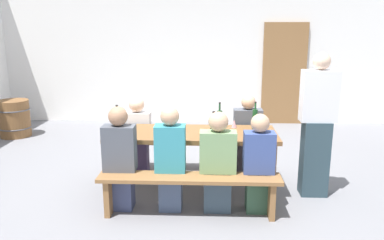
{
  "coord_description": "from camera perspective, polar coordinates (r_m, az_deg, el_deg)",
  "views": [
    {
      "loc": [
        0.19,
        -4.54,
        1.98
      ],
      "look_at": [
        0.0,
        0.0,
        0.9
      ],
      "focal_mm": 36.21,
      "sensor_mm": 36.0,
      "label": 1
    }
  ],
  "objects": [
    {
      "name": "wine_bottle_3",
      "position": [
        4.96,
        4.07,
        0.32
      ],
      "size": [
        0.07,
        0.07,
        0.31
      ],
      "color": "#234C2D",
      "rests_on": "tasting_table"
    },
    {
      "name": "wine_glass_1",
      "position": [
        4.64,
        6.21,
        -0.61
      ],
      "size": [
        0.06,
        0.06,
        0.17
      ],
      "color": "silver",
      "rests_on": "tasting_table"
    },
    {
      "name": "seated_guest_near_3",
      "position": [
        4.29,
        9.76,
        -6.58
      ],
      "size": [
        0.33,
        0.24,
        1.1
      ],
      "rotation": [
        0.0,
        0.0,
        1.57
      ],
      "color": "#32543E",
      "rests_on": "ground"
    },
    {
      "name": "wine_bottle_2",
      "position": [
        4.88,
        9.25,
        0.21
      ],
      "size": [
        0.06,
        0.06,
        0.34
      ],
      "color": "#194723",
      "rests_on": "tasting_table"
    },
    {
      "name": "wine_glass_0",
      "position": [
        4.62,
        10.14,
        -0.77
      ],
      "size": [
        0.07,
        0.07,
        0.16
      ],
      "color": "silver",
      "rests_on": "tasting_table"
    },
    {
      "name": "back_wall",
      "position": [
        8.27,
        1.09,
        10.74
      ],
      "size": [
        14.0,
        0.2,
        3.2
      ],
      "primitive_type": "cube",
      "color": "white",
      "rests_on": "ground"
    },
    {
      "name": "standing_host",
      "position": [
        4.79,
        17.9,
        -1.19
      ],
      "size": [
        0.41,
        0.24,
        1.71
      ],
      "rotation": [
        0.0,
        0.0,
        3.14
      ],
      "color": "#2C414B",
      "rests_on": "ground"
    },
    {
      "name": "wooden_door",
      "position": [
        8.33,
        13.41,
        6.6
      ],
      "size": [
        0.9,
        0.06,
        2.1
      ],
      "primitive_type": "cube",
      "color": "olive",
      "rests_on": "ground"
    },
    {
      "name": "seated_guest_near_2",
      "position": [
        4.26,
        3.81,
        -6.51
      ],
      "size": [
        0.4,
        0.24,
        1.12
      ],
      "rotation": [
        0.0,
        0.0,
        1.57
      ],
      "color": "#394B5A",
      "rests_on": "ground"
    },
    {
      "name": "bench_near",
      "position": [
        4.19,
        -0.39,
        -9.47
      ],
      "size": [
        1.95,
        0.3,
        0.45
      ],
      "color": "olive",
      "rests_on": "ground"
    },
    {
      "name": "seated_guest_near_1",
      "position": [
        4.27,
        -3.21,
        -6.04
      ],
      "size": [
        0.33,
        0.24,
        1.17
      ],
      "rotation": [
        0.0,
        0.0,
        1.57
      ],
      "color": "#435370",
      "rests_on": "ground"
    },
    {
      "name": "seated_guest_far_1",
      "position": [
        5.3,
        8.14,
        -2.67
      ],
      "size": [
        0.38,
        0.24,
        1.12
      ],
      "rotation": [
        0.0,
        0.0,
        -1.57
      ],
      "color": "#51454E",
      "rests_on": "ground"
    },
    {
      "name": "ground_plane",
      "position": [
        4.95,
        0.0,
        -10.18
      ],
      "size": [
        24.0,
        24.0,
        0.0
      ],
      "primitive_type": "plane",
      "color": "slate"
    },
    {
      "name": "wine_bottle_4",
      "position": [
        4.63,
        -3.69,
        -0.65
      ],
      "size": [
        0.07,
        0.07,
        0.3
      ],
      "color": "#194723",
      "rests_on": "tasting_table"
    },
    {
      "name": "wine_barrel",
      "position": [
        7.94,
        -24.69,
        0.23
      ],
      "size": [
        0.59,
        0.59,
        0.68
      ],
      "color": "brown",
      "rests_on": "ground"
    },
    {
      "name": "wine_bottle_1",
      "position": [
        4.75,
        -10.92,
        -0.34
      ],
      "size": [
        0.08,
        0.08,
        0.34
      ],
      "color": "#194723",
      "rests_on": "tasting_table"
    },
    {
      "name": "bench_far",
      "position": [
        5.47,
        0.3,
        -3.91
      ],
      "size": [
        1.95,
        0.3,
        0.45
      ],
      "color": "olive",
      "rests_on": "ground"
    },
    {
      "name": "seated_guest_near_0",
      "position": [
        4.35,
        -10.56,
        -5.85
      ],
      "size": [
        0.35,
        0.24,
        1.17
      ],
      "rotation": [
        0.0,
        0.0,
        1.57
      ],
      "color": "#3F4870",
      "rests_on": "ground"
    },
    {
      "name": "wine_bottle_0",
      "position": [
        4.43,
        3.19,
        -1.27
      ],
      "size": [
        0.08,
        0.08,
        0.31
      ],
      "color": "#332814",
      "rests_on": "tasting_table"
    },
    {
      "name": "tasting_table",
      "position": [
        4.73,
        0.0,
        -2.72
      ],
      "size": [
        2.05,
        0.77,
        0.75
      ],
      "color": "brown",
      "rests_on": "ground"
    },
    {
      "name": "seated_guest_far_0",
      "position": [
        5.36,
        -8.0,
        -2.59
      ],
      "size": [
        0.36,
        0.24,
        1.08
      ],
      "rotation": [
        0.0,
        0.0,
        -1.57
      ],
      "color": "#49395F",
      "rests_on": "ground"
    }
  ]
}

